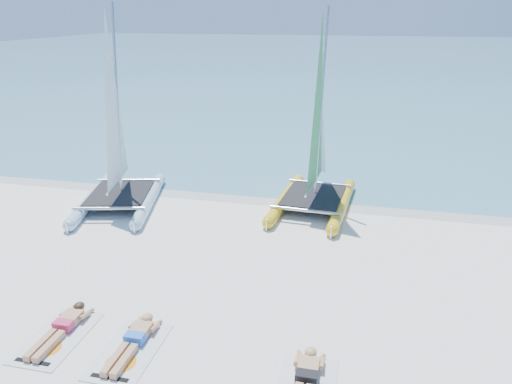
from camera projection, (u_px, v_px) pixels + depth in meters
ground at (204, 276)px, 11.87m from camera, size 140.00×140.00×0.00m
sea at (349, 55)px, 69.51m from camera, size 140.00×115.00×0.01m
wet_sand_strip at (256, 197)px, 16.90m from camera, size 140.00×1.40×0.01m
catamaran_blue at (116, 147)px, 15.69m from camera, size 3.30×5.11×6.43m
catamaran_yellow at (318, 143)px, 15.79m from camera, size 2.52×5.03×6.32m
towel_a at (57, 337)px, 9.64m from camera, size 1.00×1.85×0.02m
sunbather_a at (62, 327)px, 9.78m from camera, size 0.37×1.73×0.26m
towel_b at (130, 351)px, 9.26m from camera, size 1.00×1.85×0.02m
sunbather_b at (134, 340)px, 9.40m from camera, size 0.37×1.73×0.26m
sunbather_c at (306, 379)px, 8.40m from camera, size 0.37×1.73×0.26m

